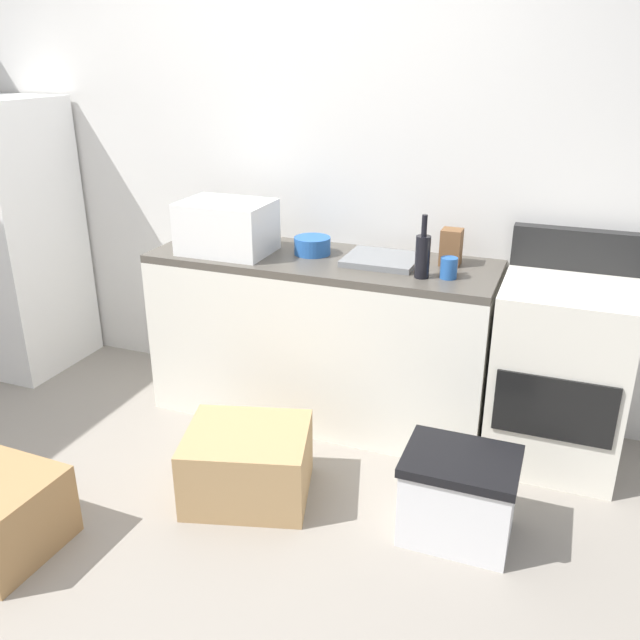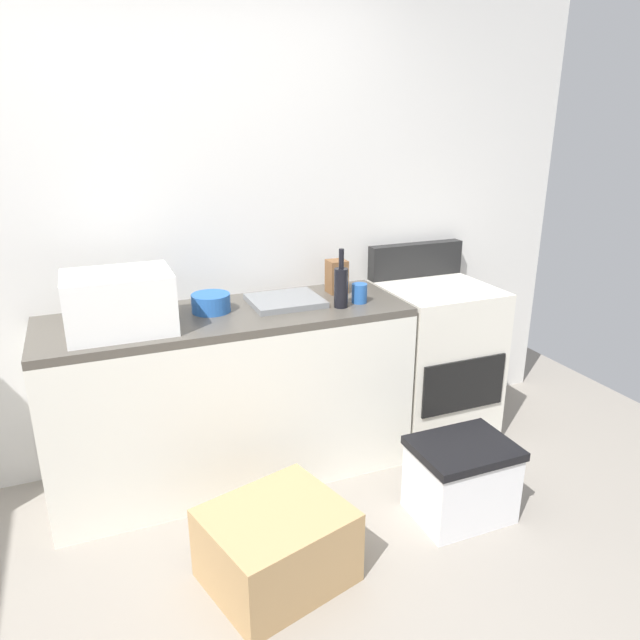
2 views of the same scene
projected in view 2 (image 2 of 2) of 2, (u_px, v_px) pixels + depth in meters
wall_back at (148, 224)px, 2.96m from camera, size 5.00×0.10×2.60m
kitchen_counter at (232, 395)px, 3.04m from camera, size 1.80×0.60×0.90m
stove_oven at (433, 357)px, 3.47m from camera, size 0.60×0.61×1.10m
microwave at (119, 302)px, 2.60m from camera, size 0.46×0.34×0.27m
sink_basin at (285, 301)px, 3.03m from camera, size 0.36×0.32×0.03m
wine_bottle at (341, 286)px, 2.94m from camera, size 0.07×0.07×0.30m
coffee_mug at (359, 293)px, 3.03m from camera, size 0.08×0.08×0.10m
knife_block at (337, 276)px, 3.20m from camera, size 0.10×0.10×0.18m
mixing_bowl at (211, 303)px, 2.89m from camera, size 0.19×0.19×0.09m
cardboard_box_medium at (277, 545)px, 2.39m from camera, size 0.65×0.59×0.32m
storage_bin at (461, 479)px, 2.77m from camera, size 0.46×0.36×0.38m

